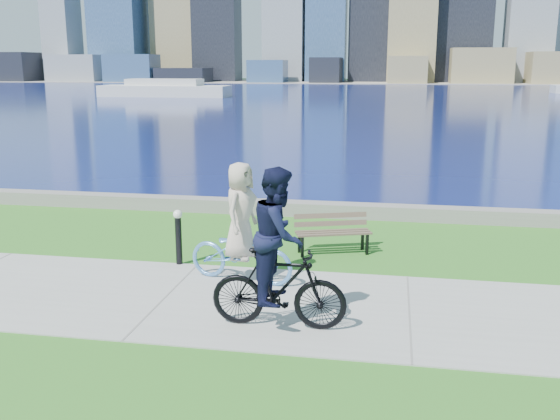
# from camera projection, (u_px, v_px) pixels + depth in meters

# --- Properties ---
(ground) EXTENTS (320.00, 320.00, 0.00)m
(ground) POSITION_uv_depth(u_px,v_px,m) (409.00, 314.00, 9.75)
(ground) COLOR #27671B
(ground) RESTS_ON ground
(concrete_path) EXTENTS (80.00, 3.50, 0.02)m
(concrete_path) POSITION_uv_depth(u_px,v_px,m) (409.00, 314.00, 9.75)
(concrete_path) COLOR #959691
(concrete_path) RESTS_ON ground
(seawall) EXTENTS (90.00, 0.50, 0.35)m
(seawall) POSITION_uv_depth(u_px,v_px,m) (404.00, 213.00, 15.65)
(seawall) COLOR slate
(seawall) RESTS_ON ground
(bay_water) EXTENTS (320.00, 131.00, 0.01)m
(bay_water) POSITION_uv_depth(u_px,v_px,m) (398.00, 95.00, 78.72)
(bay_water) COLOR #0D1855
(bay_water) RESTS_ON ground
(far_shore) EXTENTS (320.00, 30.00, 0.12)m
(far_shore) POSITION_uv_depth(u_px,v_px,m) (397.00, 82.00, 134.26)
(far_shore) COLOR gray
(far_shore) RESTS_ON ground
(ferry_near) EXTENTS (15.43, 4.41, 2.09)m
(ferry_near) POSITION_uv_depth(u_px,v_px,m) (165.00, 89.00, 74.37)
(ferry_near) COLOR silver
(ferry_near) RESTS_ON ground
(park_bench) EXTENTS (1.63, 1.00, 0.80)m
(park_bench) POSITION_uv_depth(u_px,v_px,m) (332.00, 230.00, 12.85)
(park_bench) COLOR black
(park_bench) RESTS_ON ground
(bollard_lamp) EXTENTS (0.18, 0.18, 1.10)m
(bollard_lamp) POSITION_uv_depth(u_px,v_px,m) (178.00, 234.00, 12.02)
(bollard_lamp) COLOR black
(bollard_lamp) RESTS_ON ground
(cyclist_woman) EXTENTS (1.08, 2.07, 2.15)m
(cyclist_woman) POSITION_uv_depth(u_px,v_px,m) (241.00, 238.00, 11.03)
(cyclist_woman) COLOR #5F9EE7
(cyclist_woman) RESTS_ON ground
(cyclist_man) EXTENTS (0.74, 2.00, 2.40)m
(cyclist_man) POSITION_uv_depth(u_px,v_px,m) (279.00, 262.00, 9.01)
(cyclist_man) COLOR black
(cyclist_man) RESTS_ON ground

